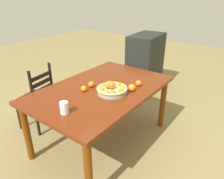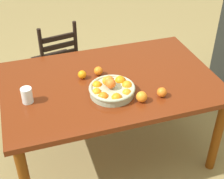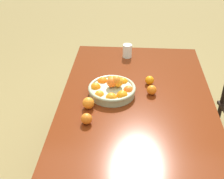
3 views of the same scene
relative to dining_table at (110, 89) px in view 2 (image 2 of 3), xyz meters
name	(u,v)px [view 2 (image 2 of 3)]	position (x,y,z in m)	size (l,w,h in m)	color
ground_plane	(110,149)	(0.00, 0.00, -0.66)	(12.00, 12.00, 0.00)	olive
dining_table	(110,89)	(0.00, 0.00, 0.00)	(1.63, 1.05, 0.74)	#61240D
chair_near_window	(57,64)	(-0.28, 0.89, -0.22)	(0.46, 0.46, 0.90)	black
fruit_bowl	(112,89)	(-0.04, -0.17, 0.13)	(0.33, 0.33, 0.14)	#9CA98D
orange_loose_0	(162,92)	(0.29, -0.31, 0.12)	(0.07, 0.07, 0.07)	orange
orange_loose_1	(82,75)	(-0.19, 0.09, 0.12)	(0.07, 0.07, 0.07)	orange
orange_loose_2	(98,71)	(-0.06, 0.10, 0.12)	(0.07, 0.07, 0.07)	orange
orange_loose_3	(142,97)	(0.13, -0.32, 0.12)	(0.08, 0.08, 0.08)	orange
drinking_glass	(27,95)	(-0.62, -0.08, 0.14)	(0.08, 0.08, 0.11)	silver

